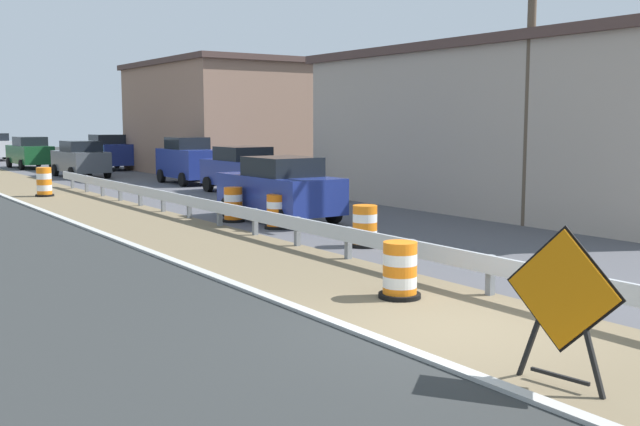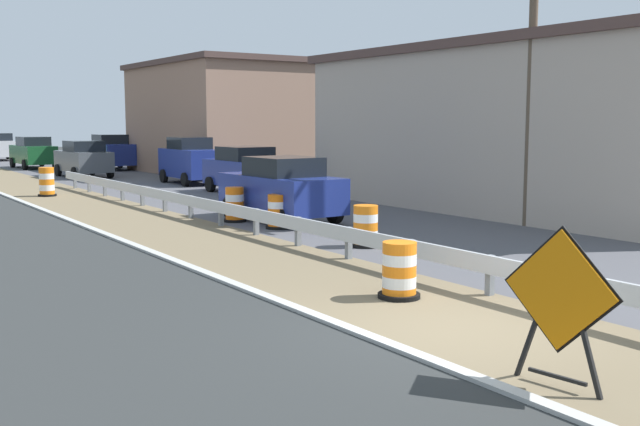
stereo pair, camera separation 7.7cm
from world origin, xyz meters
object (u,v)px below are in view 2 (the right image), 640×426
at_px(traffic_barrel_nearest, 399,273).
at_px(traffic_barrel_close, 366,228).
at_px(traffic_barrel_far, 235,206).
at_px(car_lead_near_lane, 83,159).
at_px(car_mid_far_lane, 247,170).
at_px(utility_pole_near, 532,64).
at_px(car_trailing_near_lane, 112,152).
at_px(traffic_barrel_mid, 277,213).
at_px(car_distant_a, 191,161).
at_px(car_distant_b, 33,152).
at_px(warning_sign_diamond, 560,298).
at_px(traffic_barrel_farther, 47,183).
at_px(car_trailing_far_lane, 281,189).

xyz_separation_m(traffic_barrel_nearest, traffic_barrel_close, (2.68, 4.44, 0.02)).
xyz_separation_m(traffic_barrel_far, car_lead_near_lane, (1.57, 20.26, 0.50)).
relative_size(traffic_barrel_nearest, car_mid_far_lane, 0.22).
distance_m(car_mid_far_lane, utility_pole_near, 13.64).
bearing_deg(car_trailing_near_lane, traffic_barrel_far, -11.07).
relative_size(traffic_barrel_mid, car_distant_a, 0.23).
bearing_deg(car_lead_near_lane, car_mid_far_lane, -168.14).
xyz_separation_m(traffic_barrel_far, car_mid_far_lane, (4.52, 7.58, 0.50)).
relative_size(car_distant_a, car_distant_b, 0.90).
bearing_deg(warning_sign_diamond, traffic_barrel_mid, -115.11).
height_order(traffic_barrel_far, car_mid_far_lane, car_mid_far_lane).
relative_size(car_lead_near_lane, car_trailing_near_lane, 1.06).
bearing_deg(warning_sign_diamond, car_distant_a, -114.51).
bearing_deg(traffic_barrel_far, car_mid_far_lane, 59.20).
distance_m(traffic_barrel_nearest, utility_pole_near, 10.68).
bearing_deg(car_mid_far_lane, car_lead_near_lane, -167.89).
bearing_deg(car_trailing_near_lane, car_mid_far_lane, -1.36).
relative_size(traffic_barrel_nearest, traffic_barrel_close, 0.97).
distance_m(traffic_barrel_mid, traffic_barrel_farther, 13.17).
bearing_deg(traffic_barrel_farther, warning_sign_diamond, -91.76).
bearing_deg(car_lead_near_lane, traffic_barrel_nearest, 171.77).
xyz_separation_m(traffic_barrel_mid, utility_pole_near, (6.18, -3.49, 4.12)).
relative_size(traffic_barrel_mid, utility_pole_near, 0.11).
xyz_separation_m(warning_sign_diamond, traffic_barrel_mid, (3.77, 12.48, -0.60)).
height_order(car_trailing_near_lane, car_distant_b, car_trailing_near_lane).
distance_m(car_mid_far_lane, car_trailing_far_lane, 8.75).
bearing_deg(car_lead_near_lane, car_trailing_far_lane, 177.97).
bearing_deg(car_lead_near_lane, traffic_barrel_mid, 175.53).
distance_m(traffic_barrel_farther, car_mid_far_lane, 7.93).
bearing_deg(traffic_barrel_mid, car_lead_near_lane, 86.75).
bearing_deg(traffic_barrel_mid, car_distant_a, 74.30).
relative_size(car_lead_near_lane, car_distant_b, 0.96).
xyz_separation_m(traffic_barrel_mid, car_trailing_near_lane, (4.54, 27.44, 0.64)).
bearing_deg(traffic_barrel_far, traffic_barrel_close, -84.77).
relative_size(car_trailing_near_lane, car_distant_a, 1.00).
bearing_deg(car_lead_near_lane, car_trailing_near_lane, -33.24).
bearing_deg(traffic_barrel_far, traffic_barrel_farther, 103.80).
bearing_deg(warning_sign_diamond, car_trailing_far_lane, -117.15).
bearing_deg(warning_sign_diamond, traffic_barrel_farther, -100.07).
bearing_deg(traffic_barrel_farther, car_distant_a, 17.96).
relative_size(traffic_barrel_far, utility_pole_near, 0.12).
bearing_deg(car_distant_a, car_lead_near_lane, -155.40).
height_order(traffic_barrel_farther, car_trailing_near_lane, car_trailing_near_lane).
bearing_deg(car_mid_far_lane, warning_sign_diamond, -20.89).
relative_size(traffic_barrel_nearest, utility_pole_near, 0.11).
height_order(traffic_barrel_farther, car_trailing_far_lane, car_trailing_far_lane).
relative_size(traffic_barrel_mid, traffic_barrel_farther, 0.83).
relative_size(traffic_barrel_far, car_trailing_near_lane, 0.25).
bearing_deg(warning_sign_diamond, traffic_barrel_nearest, -115.08).
xyz_separation_m(traffic_barrel_nearest, car_distant_b, (3.33, 39.64, 0.56)).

